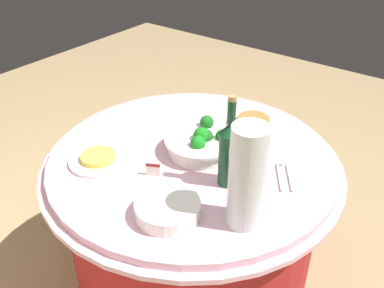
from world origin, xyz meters
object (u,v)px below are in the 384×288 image
object	(u,v)px
serving_tongs	(284,176)
food_plate_fried_egg	(98,159)
plate_stack	(168,209)
decorative_fruit_vase	(246,183)
label_placard_front	(153,168)
broccoli_bowl	(202,143)
food_plate_peanuts	(253,122)
wine_bottle	(229,152)

from	to	relation	value
serving_tongs	food_plate_fried_egg	bearing A→B (deg)	28.92
plate_stack	decorative_fruit_vase	bearing A→B (deg)	-149.92
decorative_fruit_vase	serving_tongs	size ratio (longest dim) A/B	2.15
food_plate_fried_egg	label_placard_front	bearing A→B (deg)	-164.80
serving_tongs	food_plate_fried_egg	xyz separation A→B (m)	(0.60, 0.33, 0.01)
broccoli_bowl	food_plate_fried_egg	world-z (taller)	broccoli_bowl
serving_tongs	food_plate_peanuts	bearing A→B (deg)	-43.38
wine_bottle	label_placard_front	xyz separation A→B (m)	(0.24, 0.13, -0.10)
food_plate_peanuts	broccoli_bowl	bearing A→B (deg)	80.35
plate_stack	decorative_fruit_vase	world-z (taller)	decorative_fruit_vase
serving_tongs	decorative_fruit_vase	bearing A→B (deg)	90.73
plate_stack	food_plate_fried_egg	size ratio (longest dim) A/B	0.95
decorative_fruit_vase	label_placard_front	bearing A→B (deg)	-1.89
serving_tongs	label_placard_front	bearing A→B (deg)	35.62
serving_tongs	food_plate_fried_egg	world-z (taller)	food_plate_fried_egg
plate_stack	label_placard_front	world-z (taller)	label_placard_front
wine_bottle	food_plate_fried_egg	distance (m)	0.51
plate_stack	wine_bottle	bearing A→B (deg)	-102.97
wine_bottle	food_plate_fried_egg	xyz separation A→B (m)	(0.46, 0.19, -0.12)
food_plate_fried_egg	label_placard_front	size ratio (longest dim) A/B	4.00
broccoli_bowl	label_placard_front	size ratio (longest dim) A/B	5.09
decorative_fruit_vase	label_placard_front	xyz separation A→B (m)	(0.38, -0.01, -0.12)
plate_stack	food_plate_fried_egg	distance (m)	0.41
wine_bottle	serving_tongs	distance (m)	0.24
broccoli_bowl	food_plate_peanuts	bearing A→B (deg)	-99.65
plate_stack	label_placard_front	xyz separation A→B (m)	(0.18, -0.13, 0.01)
wine_bottle	food_plate_fried_egg	world-z (taller)	wine_bottle
plate_stack	food_plate_fried_egg	xyz separation A→B (m)	(0.40, -0.07, -0.01)
broccoli_bowl	decorative_fruit_vase	xyz separation A→B (m)	(-0.33, 0.24, 0.11)
food_plate_fried_egg	label_placard_front	xyz separation A→B (m)	(-0.22, -0.06, 0.02)
serving_tongs	food_plate_fried_egg	size ratio (longest dim) A/B	0.72
food_plate_fried_egg	plate_stack	bearing A→B (deg)	169.81
decorative_fruit_vase	food_plate_fried_egg	world-z (taller)	decorative_fruit_vase
wine_bottle	food_plate_peanuts	xyz separation A→B (m)	(0.14, -0.41, -0.12)
decorative_fruit_vase	food_plate_peanuts	distance (m)	0.63
food_plate_peanuts	label_placard_front	world-z (taller)	label_placard_front
broccoli_bowl	serving_tongs	xyz separation A→B (m)	(-0.33, -0.04, -0.04)
decorative_fruit_vase	label_placard_front	distance (m)	0.40
label_placard_front	plate_stack	bearing A→B (deg)	143.32
decorative_fruit_vase	food_plate_fried_egg	size ratio (longest dim) A/B	1.55
decorative_fruit_vase	food_plate_fried_egg	bearing A→B (deg)	4.50
food_plate_fried_egg	decorative_fruit_vase	bearing A→B (deg)	-175.50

